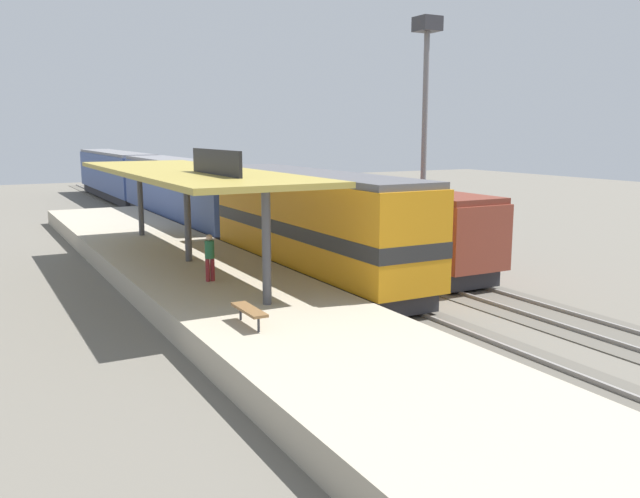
# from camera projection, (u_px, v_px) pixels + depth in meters

# --- Properties ---
(ground_plane) EXTENTS (120.00, 120.00, 0.00)m
(ground_plane) POSITION_uv_depth(u_px,v_px,m) (327.00, 267.00, 31.10)
(ground_plane) COLOR #666056
(track_near) EXTENTS (3.20, 110.00, 0.16)m
(track_near) POSITION_uv_depth(u_px,v_px,m) (288.00, 271.00, 30.15)
(track_near) COLOR #565249
(track_near) RESTS_ON ground
(track_far) EXTENTS (3.20, 110.00, 0.16)m
(track_far) POSITION_uv_depth(u_px,v_px,m) (374.00, 261.00, 32.31)
(track_far) COLOR #565249
(track_far) RESTS_ON ground
(platform) EXTENTS (6.00, 44.00, 0.90)m
(platform) POSITION_uv_depth(u_px,v_px,m) (189.00, 272.00, 27.92)
(platform) COLOR #A89E89
(platform) RESTS_ON ground
(station_canopy) EXTENTS (5.20, 18.00, 4.70)m
(station_canopy) POSITION_uv_depth(u_px,v_px,m) (187.00, 174.00, 27.12)
(station_canopy) COLOR #47474C
(station_canopy) RESTS_ON platform
(platform_bench) EXTENTS (0.44, 1.70, 0.50)m
(platform_bench) POSITION_uv_depth(u_px,v_px,m) (249.00, 310.00, 18.52)
(platform_bench) COLOR #333338
(platform_bench) RESTS_ON platform
(locomotive) EXTENTS (2.93, 14.43, 4.44)m
(locomotive) POSITION_uv_depth(u_px,v_px,m) (312.00, 225.00, 27.71)
(locomotive) COLOR #28282D
(locomotive) RESTS_ON track_near
(passenger_carriage_front) EXTENTS (2.90, 20.00, 4.24)m
(passenger_carriage_front) POSITION_uv_depth(u_px,v_px,m) (183.00, 192.00, 43.31)
(passenger_carriage_front) COLOR #28282D
(passenger_carriage_front) RESTS_ON track_near
(passenger_carriage_rear) EXTENTS (2.90, 20.00, 4.24)m
(passenger_carriage_rear) POSITION_uv_depth(u_px,v_px,m) (116.00, 174.00, 61.31)
(passenger_carriage_rear) COLOR #28282D
(passenger_carriage_rear) RESTS_ON track_near
(freight_car) EXTENTS (2.80, 12.00, 3.54)m
(freight_car) POSITION_uv_depth(u_px,v_px,m) (394.00, 226.00, 30.54)
(freight_car) COLOR #28282D
(freight_car) RESTS_ON track_far
(light_mast) EXTENTS (1.10, 1.10, 11.70)m
(light_mast) POSITION_uv_depth(u_px,v_px,m) (426.00, 87.00, 32.77)
(light_mast) COLOR slate
(light_mast) RESTS_ON ground
(person_waiting) EXTENTS (0.34, 0.34, 1.71)m
(person_waiting) POSITION_uv_depth(u_px,v_px,m) (210.00, 255.00, 23.95)
(person_waiting) COLOR maroon
(person_waiting) RESTS_ON platform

